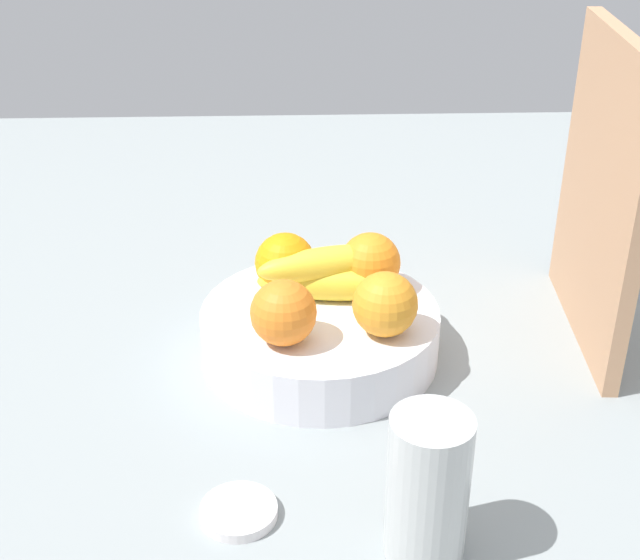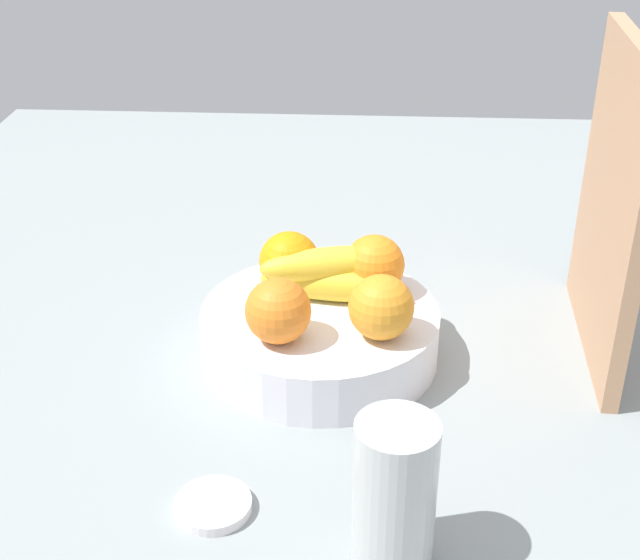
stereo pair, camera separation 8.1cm
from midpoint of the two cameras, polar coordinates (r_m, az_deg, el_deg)
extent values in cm
cube|color=gray|center=(104.39, 2.87, -5.96)|extent=(180.00, 140.00, 3.00)
cylinder|color=white|center=(102.74, 2.25, -3.51)|extent=(27.42, 27.42, 6.16)
sphere|color=orange|center=(94.02, -0.26, -2.06)|extent=(7.15, 7.15, 7.15)
sphere|color=orange|center=(95.27, 6.37, -1.81)|extent=(7.15, 7.15, 7.15)
sphere|color=orange|center=(103.68, 5.73, 0.93)|extent=(7.15, 7.15, 7.15)
sphere|color=orange|center=(103.93, 0.23, 1.15)|extent=(7.15, 7.15, 7.15)
ellipsoid|color=yellow|center=(102.51, 3.15, -0.31)|extent=(5.78, 17.33, 4.00)
ellipsoid|color=yellow|center=(102.22, 3.06, 1.00)|extent=(7.84, 17.46, 4.00)
cube|color=tan|center=(104.61, 20.43, 4.46)|extent=(28.06, 3.34, 36.00)
cylinder|color=#BBBEBC|center=(76.19, 7.92, -13.50)|extent=(7.07, 7.07, 14.02)
cylinder|color=white|center=(84.14, -4.08, -14.33)|extent=(7.13, 7.13, 1.04)
camera|label=1|loc=(0.04, -87.67, 1.28)|focal=49.81mm
camera|label=2|loc=(0.04, 92.33, -1.28)|focal=49.81mm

